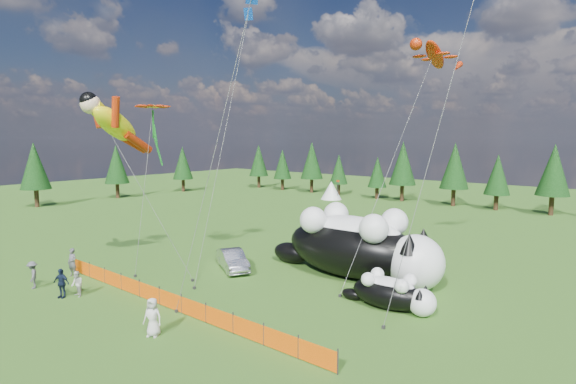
{
  "coord_description": "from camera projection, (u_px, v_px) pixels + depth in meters",
  "views": [
    {
      "loc": [
        20.2,
        -17.45,
        9.47
      ],
      "look_at": [
        2.72,
        4.0,
        6.11
      ],
      "focal_mm": 28.0,
      "sensor_mm": 36.0,
      "label": 1
    }
  ],
  "objects": [
    {
      "name": "cat_small",
      "position": [
        392.0,
        292.0,
        24.82
      ],
      "size": [
        5.6,
        2.18,
        2.02
      ],
      "rotation": [
        0.0,
        0.0,
        0.05
      ],
      "color": "black",
      "rests_on": "ground"
    },
    {
      "name": "spectator_d",
      "position": [
        33.0,
        275.0,
        28.25
      ],
      "size": [
        1.27,
        1.01,
        1.75
      ],
      "primitive_type": "imported",
      "rotation": [
        0.0,
        0.0,
        -0.45
      ],
      "color": "#525156",
      "rests_on": "ground"
    },
    {
      "name": "tree_line",
      "position": [
        462.0,
        178.0,
        61.38
      ],
      "size": [
        90.0,
        4.0,
        8.0
      ],
      "primitive_type": null,
      "color": "black",
      "rests_on": "ground"
    },
    {
      "name": "gecko_kite",
      "position": [
        435.0,
        55.0,
        31.26
      ],
      "size": [
        3.59,
        12.42,
        17.8
      ],
      "color": "#B52809",
      "rests_on": "ground"
    },
    {
      "name": "spectator_b",
      "position": [
        77.0,
        284.0,
        26.78
      ],
      "size": [
        0.79,
        0.51,
        1.55
      ],
      "primitive_type": "imported",
      "rotation": [
        0.0,
        0.0,
        -0.09
      ],
      "color": "beige",
      "rests_on": "ground"
    },
    {
      "name": "diamond_kite_c",
      "position": [
        249.0,
        10.0,
        21.59
      ],
      "size": [
        4.5,
        2.54,
        17.2
      ],
      "color": "#0C40B5",
      "rests_on": "ground"
    },
    {
      "name": "spectator_a",
      "position": [
        72.0,
        262.0,
        30.72
      ],
      "size": [
        0.81,
        0.64,
        1.96
      ],
      "primitive_type": "imported",
      "rotation": [
        0.0,
        0.0,
        0.27
      ],
      "color": "#525156",
      "rests_on": "ground"
    },
    {
      "name": "safety_fence",
      "position": [
        170.0,
        300.0,
        24.86
      ],
      "size": [
        22.06,
        0.06,
        1.1
      ],
      "color": "#262626",
      "rests_on": "ground"
    },
    {
      "name": "ground",
      "position": [
        212.0,
        295.0,
        27.23
      ],
      "size": [
        160.0,
        160.0,
        0.0
      ],
      "primitive_type": "plane",
      "color": "#133D0B",
      "rests_on": "ground"
    },
    {
      "name": "superhero_kite",
      "position": [
        116.0,
        125.0,
        30.44
      ],
      "size": [
        8.65,
        6.56,
        13.37
      ],
      "color": "#F4EC0C",
      "rests_on": "ground"
    },
    {
      "name": "diamond_kite_a",
      "position": [
        246.0,
        24.0,
        31.64
      ],
      "size": [
        1.92,
        6.88,
        19.45
      ],
      "color": "#0C40B5",
      "rests_on": "ground"
    },
    {
      "name": "festival_tents",
      "position": [
        544.0,
        209.0,
        50.95
      ],
      "size": [
        50.0,
        3.2,
        2.8
      ],
      "primitive_type": null,
      "color": "white",
      "rests_on": "ground"
    },
    {
      "name": "car",
      "position": [
        233.0,
        260.0,
        32.31
      ],
      "size": [
        4.52,
        3.48,
        1.43
      ],
      "primitive_type": "imported",
      "rotation": [
        0.0,
        0.0,
        1.05
      ],
      "color": "silver",
      "rests_on": "ground"
    },
    {
      "name": "flower_kite",
      "position": [
        153.0,
        109.0,
        31.64
      ],
      "size": [
        3.18,
        4.08,
        11.83
      ],
      "color": "#B52809",
      "rests_on": "ground"
    },
    {
      "name": "spectator_e",
      "position": [
        153.0,
        317.0,
        21.43
      ],
      "size": [
        1.09,
        0.94,
        1.88
      ],
      "primitive_type": "imported",
      "rotation": [
        0.0,
        0.0,
        0.46
      ],
      "color": "beige",
      "rests_on": "ground"
    },
    {
      "name": "cat_large",
      "position": [
        359.0,
        245.0,
        30.27
      ],
      "size": [
        13.22,
        4.72,
        4.78
      ],
      "rotation": [
        0.0,
        0.0,
        0.0
      ],
      "color": "black",
      "rests_on": "ground"
    },
    {
      "name": "spectator_c",
      "position": [
        61.0,
        283.0,
        26.62
      ],
      "size": [
        1.17,
        0.92,
        1.77
      ],
      "primitive_type": "imported",
      "rotation": [
        0.0,
        0.0,
        0.44
      ],
      "color": "#121B31",
      "rests_on": "ground"
    }
  ]
}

